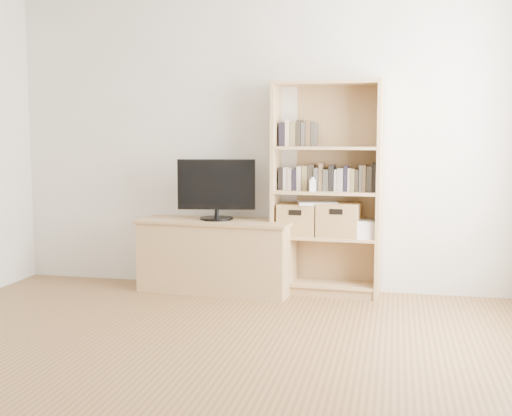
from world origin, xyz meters
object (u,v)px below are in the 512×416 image
(tv_stand, at_px, (217,257))
(laptop, at_px, (317,203))
(bookshelf, at_px, (326,188))
(television, at_px, (216,189))
(baby_monitor, at_px, (313,186))
(basket_left, at_px, (298,219))
(basket_right, at_px, (339,220))

(tv_stand, relative_size, laptop, 4.05)
(bookshelf, bearing_deg, laptop, -170.26)
(bookshelf, distance_m, television, 0.94)
(baby_monitor, bearing_deg, tv_stand, 166.19)
(tv_stand, xyz_separation_m, laptop, (0.86, 0.08, 0.48))
(tv_stand, bearing_deg, baby_monitor, 3.91)
(tv_stand, relative_size, bookshelf, 0.72)
(baby_monitor, bearing_deg, basket_left, 130.38)
(baby_monitor, bearing_deg, basket_right, 8.88)
(baby_monitor, bearing_deg, television, 166.19)
(baby_monitor, xyz_separation_m, laptop, (0.03, 0.09, -0.15))
(bookshelf, distance_m, basket_right, 0.28)
(television, bearing_deg, basket_left, -2.33)
(tv_stand, xyz_separation_m, basket_right, (1.05, 0.07, 0.35))
(basket_right, bearing_deg, bookshelf, -179.93)
(baby_monitor, distance_m, basket_left, 0.34)
(bookshelf, xyz_separation_m, basket_right, (0.11, -0.01, -0.26))
(basket_left, relative_size, laptop, 1.00)
(television, relative_size, laptop, 2.07)
(tv_stand, bearing_deg, basket_right, 8.79)
(basket_left, height_order, laptop, laptop)
(basket_left, distance_m, basket_right, 0.35)
(tv_stand, relative_size, basket_right, 3.79)
(baby_monitor, xyz_separation_m, basket_left, (-0.14, 0.10, -0.30))
(bookshelf, height_order, television, bookshelf)
(television, distance_m, baby_monitor, 0.84)
(tv_stand, height_order, television, television)
(bookshelf, xyz_separation_m, basket_left, (-0.24, 0.01, -0.27))
(bookshelf, relative_size, laptop, 5.60)
(bookshelf, bearing_deg, basket_left, -178.81)
(bookshelf, bearing_deg, baby_monitor, -135.00)
(bookshelf, relative_size, basket_right, 5.24)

